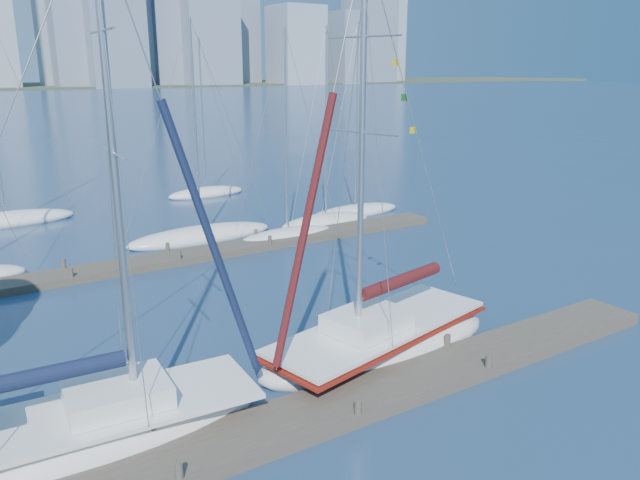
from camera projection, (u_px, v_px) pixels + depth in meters
ground at (339, 412)px, 17.57m from camera, size 700.00×700.00×0.00m
near_dock at (339, 406)px, 17.51m from camera, size 26.00×2.00×0.40m
far_dock at (193, 255)px, 31.52m from camera, size 30.00×1.80×0.36m
sailboat_navy at (93, 413)px, 15.66m from camera, size 9.11×3.50×13.35m
sailboat_maroon at (379, 327)px, 20.84m from camera, size 9.57×4.85×13.43m
bg_boat_2 at (201, 235)px, 34.88m from camera, size 8.54×2.77×12.17m
bg_boat_3 at (288, 235)px, 35.00m from camera, size 6.18×2.77×11.72m
bg_boat_4 at (326, 221)px, 38.07m from camera, size 6.49×3.84×11.94m
bg_boat_5 at (355, 211)px, 40.83m from camera, size 6.96×3.72×12.32m
bg_boat_6 at (6, 220)px, 38.28m from camera, size 8.29×5.10×14.59m
bg_boat_7 at (206, 193)px, 46.81m from camera, size 6.04×2.45×11.70m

